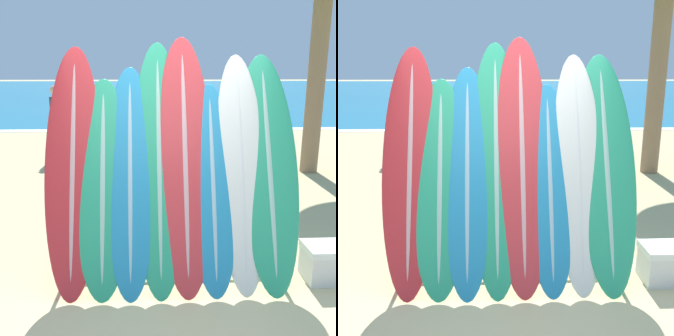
# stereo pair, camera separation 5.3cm
# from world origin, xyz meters

# --- Properties ---
(ground_plane) EXTENTS (160.00, 160.00, 0.00)m
(ground_plane) POSITION_xyz_m (0.00, 0.00, 0.00)
(ground_plane) COLOR tan
(ocean_water) EXTENTS (120.00, 60.00, 0.01)m
(ocean_water) POSITION_xyz_m (0.00, 40.15, 0.00)
(ocean_water) COLOR teal
(ocean_water) RESTS_ON ground_plane
(surfboard_rack) EXTENTS (2.27, 0.04, 0.97)m
(surfboard_rack) POSITION_xyz_m (0.03, 0.51, 0.52)
(surfboard_rack) COLOR slate
(surfboard_rack) RESTS_ON ground_plane
(surfboard_slot_0) EXTENTS (0.55, 1.06, 2.38)m
(surfboard_slot_0) POSITION_xyz_m (-0.94, 0.58, 1.19)
(surfboard_slot_0) COLOR red
(surfboard_slot_0) RESTS_ON ground_plane
(surfboard_slot_1) EXTENTS (0.56, 0.96, 2.06)m
(surfboard_slot_1) POSITION_xyz_m (-0.65, 0.51, 1.03)
(surfboard_slot_1) COLOR #289E70
(surfboard_slot_1) RESTS_ON ground_plane
(surfboard_slot_2) EXTENTS (0.51, 1.05, 2.18)m
(surfboard_slot_2) POSITION_xyz_m (-0.38, 0.53, 1.09)
(surfboard_slot_2) COLOR teal
(surfboard_slot_2) RESTS_ON ground_plane
(surfboard_slot_3) EXTENTS (0.53, 1.14, 2.43)m
(surfboard_slot_3) POSITION_xyz_m (-0.09, 0.59, 1.21)
(surfboard_slot_3) COLOR #289E70
(surfboard_slot_3) RESTS_ON ground_plane
(surfboard_slot_4) EXTENTS (0.57, 1.15, 2.49)m
(surfboard_slot_4) POSITION_xyz_m (0.17, 0.60, 1.24)
(surfboard_slot_4) COLOR red
(surfboard_slot_4) RESTS_ON ground_plane
(surfboard_slot_5) EXTENTS (0.49, 0.93, 2.00)m
(surfboard_slot_5) POSITION_xyz_m (0.44, 0.49, 1.00)
(surfboard_slot_5) COLOR teal
(surfboard_slot_5) RESTS_ON ground_plane
(surfboard_slot_6) EXTENTS (0.51, 1.03, 2.30)m
(surfboard_slot_6) POSITION_xyz_m (0.73, 0.55, 1.15)
(surfboard_slot_6) COLOR silver
(surfboard_slot_6) RESTS_ON ground_plane
(surfboard_slot_7) EXTENTS (0.60, 1.11, 2.31)m
(surfboard_slot_7) POSITION_xyz_m (1.01, 0.56, 1.15)
(surfboard_slot_7) COLOR #289E70
(surfboard_slot_7) RESTS_ON ground_plane
(person_near_water) EXTENTS (0.27, 0.22, 1.62)m
(person_near_water) POSITION_xyz_m (0.35, 3.35, 0.88)
(person_near_water) COLOR #A87A5B
(person_near_water) RESTS_ON ground_plane
(person_mid_beach) EXTENTS (0.30, 0.24, 1.77)m
(person_mid_beach) POSITION_xyz_m (-2.39, 6.43, 0.96)
(person_mid_beach) COLOR tan
(person_mid_beach) RESTS_ON ground_plane
(person_far_left) EXTENTS (0.28, 0.23, 1.70)m
(person_far_left) POSITION_xyz_m (0.84, 8.55, 0.93)
(person_far_left) COLOR #846047
(person_far_left) RESTS_ON ground_plane
(cooler_box) EXTENTS (0.62, 0.37, 0.38)m
(cooler_box) POSITION_xyz_m (1.71, 0.41, 0.19)
(cooler_box) COLOR silver
(cooler_box) RESTS_ON ground_plane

